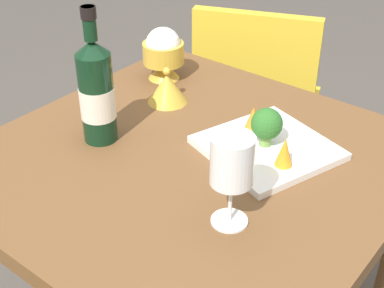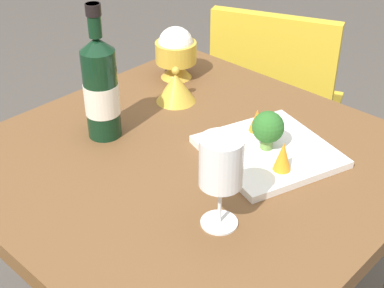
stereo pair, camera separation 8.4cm
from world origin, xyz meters
TOP-DOWN VIEW (x-y plane):
  - dining_table at (0.00, 0.00)m, footprint 0.85×0.85m
  - chair_near_window at (-0.27, 0.69)m, footprint 0.52×0.52m
  - wine_bottle at (-0.20, -0.07)m, footprint 0.08×0.08m
  - wine_glass at (0.19, -0.12)m, footprint 0.08×0.08m
  - rice_bowl at (-0.30, 0.25)m, footprint 0.11×0.11m
  - rice_bowl_lid at (-0.20, 0.15)m, footprint 0.10×0.10m
  - serving_plate at (0.12, 0.12)m, footprint 0.32×0.32m
  - broccoli_floret at (0.11, 0.11)m, footprint 0.07×0.07m
  - carrot_garnish_left at (0.05, 0.16)m, footprint 0.04×0.04m
  - carrot_garnish_right at (0.18, 0.07)m, footprint 0.04×0.04m

SIDE VIEW (x-z plane):
  - chair_near_window at x=-0.27m, z-range 0.10..0.95m
  - dining_table at x=0.00m, z-range 0.28..1.04m
  - serving_plate at x=0.12m, z-range 0.76..0.77m
  - rice_bowl_lid at x=-0.20m, z-range 0.75..0.84m
  - carrot_garnish_left at x=0.05m, z-range 0.77..0.82m
  - carrot_garnish_right at x=0.18m, z-range 0.77..0.83m
  - broccoli_floret at x=0.11m, z-range 0.78..0.86m
  - rice_bowl at x=-0.30m, z-range 0.76..0.90m
  - wine_bottle at x=-0.20m, z-range 0.72..1.02m
  - wine_glass at x=0.19m, z-range 0.79..0.97m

